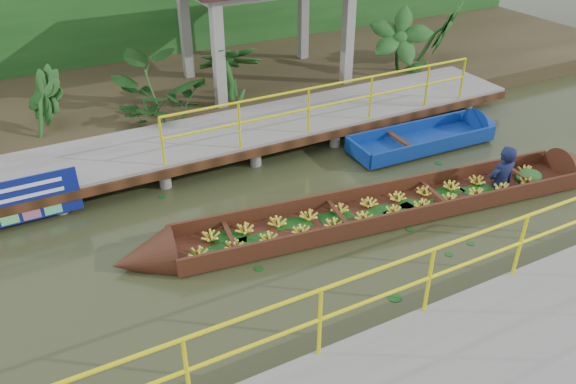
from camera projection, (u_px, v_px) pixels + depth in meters
name	position (u px, v px, depth m)	size (l,w,h in m)	color
ground	(269.00, 244.00, 9.69)	(80.00, 80.00, 0.00)	#282E17
land_strip	(148.00, 91.00, 15.26)	(30.00, 8.00, 0.45)	#2E2417
far_dock	(199.00, 141.00, 12.05)	(16.00, 2.06, 1.66)	slate
foliage_backdrop	(117.00, 5.00, 16.23)	(30.00, 0.80, 4.00)	#164516
vendor_boat	(405.00, 199.00, 10.48)	(10.03, 2.21, 2.17)	#391D0F
moored_blue_boat	(454.00, 133.00, 13.11)	(3.99, 1.18, 0.94)	navy
tropical_plants	(224.00, 77.00, 13.69)	(14.03, 1.03, 1.28)	#164516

